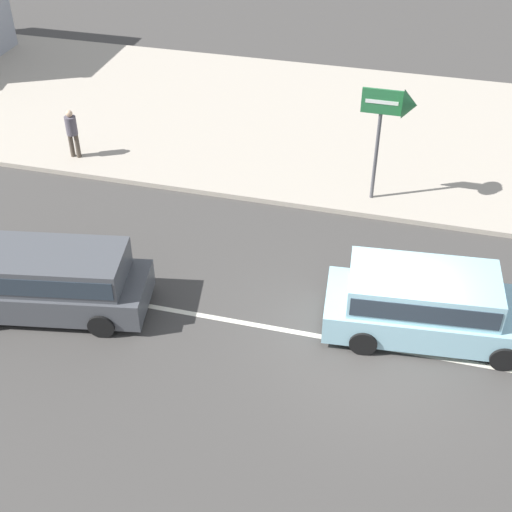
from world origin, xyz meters
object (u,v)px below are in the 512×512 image
(minivan_dark_grey_0, at_px, (52,279))
(minivan_pale_blue_2, at_px, (429,303))
(arrow_signboard, at_px, (402,109))
(pedestrian_near_clock, at_px, (72,130))

(minivan_dark_grey_0, height_order, minivan_pale_blue_2, same)
(minivan_dark_grey_0, relative_size, arrow_signboard, 1.48)
(minivan_pale_blue_2, bearing_deg, minivan_dark_grey_0, -170.95)
(arrow_signboard, xyz_separation_m, pedestrian_near_clock, (-9.62, 0.08, -1.87))
(arrow_signboard, bearing_deg, pedestrian_near_clock, 179.55)
(minivan_dark_grey_0, bearing_deg, pedestrian_near_clock, 112.38)
(minivan_dark_grey_0, relative_size, pedestrian_near_clock, 3.16)
(minivan_pale_blue_2, distance_m, pedestrian_near_clock, 12.05)
(pedestrian_near_clock, bearing_deg, minivan_dark_grey_0, -67.62)
(arrow_signboard, relative_size, pedestrian_near_clock, 2.13)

